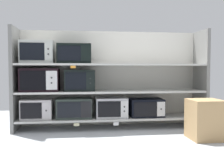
{
  "coord_description": "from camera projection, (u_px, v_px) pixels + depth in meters",
  "views": [
    {
      "loc": [
        -0.51,
        -4.07,
        0.9
      ],
      "look_at": [
        0.0,
        0.0,
        0.68
      ],
      "focal_mm": 42.53,
      "sensor_mm": 36.0,
      "label": 1
    }
  ],
  "objects": [
    {
      "name": "ground",
      "position": [
        122.0,
        147.0,
        3.16
      ],
      "size": [
        6.84,
        6.0,
        0.02
      ],
      "primitive_type": "cube",
      "color": "#B2B7BC"
    },
    {
      "name": "back_panel",
      "position": [
        110.0,
        78.0,
        4.38
      ],
      "size": [
        3.04,
        0.04,
        1.53
      ],
      "primitive_type": "cube",
      "color": "beige",
      "rests_on": "ground"
    },
    {
      "name": "upright_left",
      "position": [
        15.0,
        79.0,
        3.93
      ],
      "size": [
        0.05,
        0.51,
        1.53
      ],
      "primitive_type": "cube",
      "color": "slate",
      "rests_on": "ground"
    },
    {
      "name": "upright_right",
      "position": [
        201.0,
        78.0,
        4.28
      ],
      "size": [
        0.05,
        0.51,
        1.53
      ],
      "primitive_type": "cube",
      "color": "slate",
      "rests_on": "ground"
    },
    {
      "name": "shelf_0",
      "position": [
        112.0,
        118.0,
        4.14
      ],
      "size": [
        2.84,
        0.51,
        0.03
      ],
      "primitive_type": "cube",
      "color": "beige",
      "rests_on": "ground"
    },
    {
      "name": "microwave_0",
      "position": [
        37.0,
        109.0,
        3.99
      ],
      "size": [
        0.45,
        0.38,
        0.29
      ],
      "color": "#BBB6B8",
      "rests_on": "shelf_0"
    },
    {
      "name": "microwave_1",
      "position": [
        74.0,
        108.0,
        4.05
      ],
      "size": [
        0.53,
        0.39,
        0.3
      ],
      "color": "#29332D",
      "rests_on": "shelf_0"
    },
    {
      "name": "microwave_2",
      "position": [
        111.0,
        107.0,
        4.12
      ],
      "size": [
        0.48,
        0.42,
        0.3
      ],
      "color": "#B2B3B9",
      "rests_on": "shelf_0"
    },
    {
      "name": "microwave_3",
      "position": [
        146.0,
        107.0,
        4.19
      ],
      "size": [
        0.52,
        0.41,
        0.28
      ],
      "color": "black",
      "rests_on": "shelf_0"
    },
    {
      "name": "price_tag_0",
      "position": [
        77.0,
        125.0,
        3.82
      ],
      "size": [
        0.08,
        0.0,
        0.04
      ],
      "primitive_type": "cube",
      "color": "beige"
    },
    {
      "name": "price_tag_1",
      "position": [
        116.0,
        124.0,
        3.89
      ],
      "size": [
        0.08,
        0.0,
        0.05
      ],
      "primitive_type": "cube",
      "color": "white"
    },
    {
      "name": "shelf_1",
      "position": [
        112.0,
        91.0,
        4.12
      ],
      "size": [
        2.84,
        0.51,
        0.03
      ],
      "primitive_type": "cube",
      "color": "beige"
    },
    {
      "name": "microwave_4",
      "position": [
        40.0,
        80.0,
        3.97
      ],
      "size": [
        0.55,
        0.43,
        0.34
      ],
      "color": "black",
      "rests_on": "shelf_1"
    },
    {
      "name": "microwave_5",
      "position": [
        80.0,
        80.0,
        4.04
      ],
      "size": [
        0.45,
        0.42,
        0.32
      ],
      "color": "black",
      "rests_on": "shelf_1"
    },
    {
      "name": "shelf_2",
      "position": [
        112.0,
        65.0,
        4.09
      ],
      "size": [
        2.84,
        0.51,
        0.03
      ],
      "primitive_type": "cube",
      "color": "beige"
    },
    {
      "name": "microwave_6",
      "position": [
        37.0,
        52.0,
        3.94
      ],
      "size": [
        0.48,
        0.36,
        0.34
      ],
      "color": "#BABFB8",
      "rests_on": "shelf_2"
    },
    {
      "name": "microwave_7",
      "position": [
        74.0,
        54.0,
        4.01
      ],
      "size": [
        0.5,
        0.42,
        0.29
      ],
      "color": "black",
      "rests_on": "shelf_2"
    },
    {
      "name": "price_tag_2",
      "position": [
        73.0,
        67.0,
        3.77
      ],
      "size": [
        0.07,
        0.0,
        0.04
      ],
      "primitive_type": "cube",
      "color": "orange"
    },
    {
      "name": "shipping_carton",
      "position": [
        205.0,
        119.0,
        3.45
      ],
      "size": [
        0.4,
        0.4,
        0.52
      ],
      "primitive_type": "cube",
      "color": "tan",
      "rests_on": "ground"
    }
  ]
}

